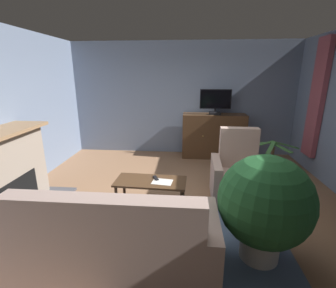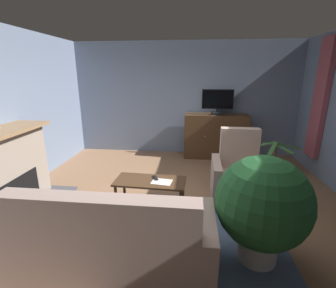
# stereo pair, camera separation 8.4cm
# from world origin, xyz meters

# --- Properties ---
(ground_plane) EXTENTS (6.13, 6.28, 0.04)m
(ground_plane) POSITION_xyz_m (0.00, 0.00, -0.02)
(ground_plane) COLOR #936B4C
(wall_back) EXTENTS (6.13, 0.10, 2.78)m
(wall_back) POSITION_xyz_m (0.00, 2.89, 1.39)
(wall_back) COLOR slate
(wall_back) RESTS_ON ground_plane
(curtain_panel_far) EXTENTS (0.10, 0.44, 2.33)m
(curtain_panel_far) POSITION_xyz_m (2.70, 1.78, 1.53)
(curtain_panel_far) COLOR #A34C56
(rug_central) EXTENTS (2.59, 1.75, 0.01)m
(rug_central) POSITION_xyz_m (0.11, -0.56, 0.01)
(rug_central) COLOR slate
(rug_central) RESTS_ON ground_plane
(fireplace) EXTENTS (0.95, 1.68, 1.26)m
(fireplace) POSITION_xyz_m (-2.49, -0.34, 0.60)
(fireplace) COLOR #4C4C51
(fireplace) RESTS_ON ground_plane
(tv_cabinet) EXTENTS (1.51, 0.52, 1.08)m
(tv_cabinet) POSITION_xyz_m (0.79, 2.54, 0.52)
(tv_cabinet) COLOR #352315
(tv_cabinet) RESTS_ON ground_plane
(television) EXTENTS (0.73, 0.20, 0.59)m
(television) POSITION_xyz_m (0.79, 2.49, 1.39)
(television) COLOR black
(television) RESTS_ON tv_cabinet
(coffee_table) EXTENTS (1.11, 0.54, 0.44)m
(coffee_table) POSITION_xyz_m (-0.40, 0.05, 0.39)
(coffee_table) COLOR #4C331E
(coffee_table) RESTS_ON ground_plane
(tv_remote) EXTENTS (0.11, 0.18, 0.02)m
(tv_remote) POSITION_xyz_m (-0.33, 0.13, 0.45)
(tv_remote) COLOR black
(tv_remote) RESTS_ON coffee_table
(folded_newspaper) EXTENTS (0.33, 0.26, 0.01)m
(folded_newspaper) POSITION_xyz_m (-0.21, 0.02, 0.45)
(folded_newspaper) COLOR silver
(folded_newspaper) RESTS_ON coffee_table
(sofa_floral) EXTENTS (2.14, 0.86, 1.00)m
(sofa_floral) POSITION_xyz_m (-0.58, -1.25, 0.33)
(sofa_floral) COLOR #A3897F
(sofa_floral) RESTS_ON ground_plane
(armchair_in_far_corner) EXTENTS (0.92, 0.85, 1.15)m
(armchair_in_far_corner) POSITION_xyz_m (1.02, 0.47, 0.36)
(armchair_in_far_corner) COLOR #BC9E8E
(armchair_in_far_corner) RESTS_ON ground_plane
(potted_plant_tall_palm_by_window) EXTENTS (1.00, 0.80, 0.69)m
(potted_plant_tall_palm_by_window) POSITION_xyz_m (1.94, 1.63, 0.23)
(potted_plant_tall_palm_by_window) COLOR slate
(potted_plant_tall_palm_by_window) RESTS_ON ground_plane
(potted_plant_small_fern_corner) EXTENTS (1.00, 1.00, 1.22)m
(potted_plant_small_fern_corner) POSITION_xyz_m (0.99, -0.94, 0.69)
(potted_plant_small_fern_corner) COLOR beige
(potted_plant_small_fern_corner) RESTS_ON ground_plane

